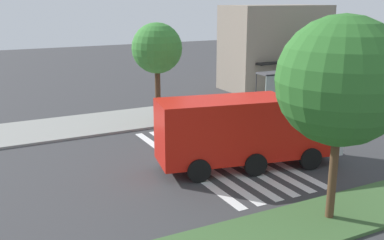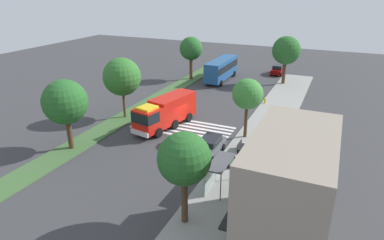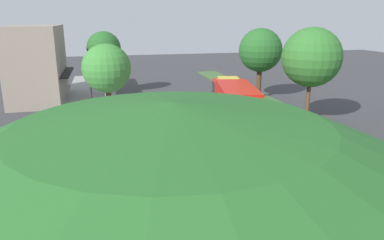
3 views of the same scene
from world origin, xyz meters
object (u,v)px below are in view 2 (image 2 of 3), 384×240
(transit_bus, at_px, (221,68))
(sidewalk_tree_west, at_px, (248,94))
(parked_car_mid, at_px, (209,146))
(median_tree_center, at_px, (65,102))
(bench_near_shelter, at_px, (231,160))
(sidewalk_tree_east, at_px, (184,159))
(median_tree_west, at_px, (122,77))
(parked_car_west, at_px, (277,70))
(bench_west_of_shelter, at_px, (241,146))
(fire_hydrant, at_px, (265,101))
(street_lamp, at_px, (182,170))
(sidewalk_tree_far_west, at_px, (286,51))
(median_tree_far_west, at_px, (191,49))
(bus_stop_shelter, at_px, (216,168))
(fire_truck, at_px, (165,112))

(transit_bus, bearing_deg, sidewalk_tree_west, -153.68)
(parked_car_mid, height_order, median_tree_center, median_tree_center)
(transit_bus, bearing_deg, bench_near_shelter, -158.23)
(sidewalk_tree_west, xyz_separation_m, median_tree_center, (9.89, -15.50, 0.07))
(sidewalk_tree_west, height_order, sidewalk_tree_east, sidewalk_tree_east)
(sidewalk_tree_east, xyz_separation_m, median_tree_west, (-15.25, -15.50, 0.25))
(parked_car_west, bearing_deg, median_tree_west, -24.87)
(bench_west_of_shelter, relative_size, fire_hydrant, 2.29)
(transit_bus, distance_m, bench_west_of_shelter, 27.50)
(parked_car_west, xyz_separation_m, sidewalk_tree_east, (45.70, 2.20, 4.18))
(parked_car_west, bearing_deg, street_lamp, 1.01)
(street_lamp, xyz_separation_m, sidewalk_tree_far_west, (-38.74, 0.40, 1.76))
(transit_bus, height_order, median_tree_far_west, median_tree_far_west)
(median_tree_far_west, relative_size, median_tree_center, 1.02)
(parked_car_west, height_order, parked_car_mid, parked_car_west)
(parked_car_west, height_order, median_tree_west, median_tree_west)
(bus_stop_shelter, distance_m, median_tree_far_west, 34.82)
(median_tree_west, bearing_deg, parked_car_west, 156.41)
(bus_stop_shelter, bearing_deg, parked_car_mid, -153.70)
(bench_west_of_shelter, xyz_separation_m, median_tree_far_west, (-23.52, -16.01, 4.82))
(fire_hydrant, bearing_deg, parked_car_mid, -5.60)
(median_tree_center, bearing_deg, parked_car_mid, 109.62)
(sidewalk_tree_far_west, bearing_deg, median_tree_far_west, -77.07)
(bench_near_shelter, distance_m, sidewalk_tree_west, 7.98)
(transit_bus, distance_m, median_tree_west, 22.90)
(sidewalk_tree_far_west, distance_m, median_tree_west, 28.58)
(transit_bus, relative_size, sidewalk_tree_west, 1.56)
(median_tree_far_west, bearing_deg, median_tree_center, 0.00)
(fire_truck, height_order, sidewalk_tree_west, sidewalk_tree_west)
(fire_hydrant, bearing_deg, transit_bus, -133.96)
(parked_car_mid, relative_size, transit_bus, 0.45)
(parked_car_west, bearing_deg, bench_near_shelter, 2.94)
(bench_west_of_shelter, bearing_deg, median_tree_far_west, -145.76)
(median_tree_far_west, height_order, median_tree_west, median_tree_west)
(median_tree_center, relative_size, fire_hydrant, 10.22)
(bus_stop_shelter, relative_size, median_tree_far_west, 0.48)
(sidewalk_tree_far_west, bearing_deg, sidewalk_tree_east, 0.00)
(parked_car_west, relative_size, median_tree_west, 0.58)
(transit_bus, distance_m, street_lamp, 38.22)
(parked_car_mid, distance_m, street_lamp, 10.56)
(median_tree_center, bearing_deg, bench_near_shelter, 101.48)
(sidewalk_tree_far_west, height_order, fire_hydrant, sidewalk_tree_far_west)
(bench_near_shelter, relative_size, median_tree_center, 0.22)
(parked_car_west, xyz_separation_m, median_tree_west, (30.46, -13.30, 4.43))
(parked_car_west, height_order, bus_stop_shelter, bus_stop_shelter)
(bus_stop_shelter, height_order, street_lamp, street_lamp)
(median_tree_west, relative_size, fire_hydrant, 10.71)
(bus_stop_shelter, bearing_deg, transit_bus, -161.33)
(parked_car_west, xyz_separation_m, sidewalk_tree_far_west, (6.45, 2.20, 4.77))
(fire_truck, xyz_separation_m, sidewalk_tree_west, (-0.98, 9.43, 3.01))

